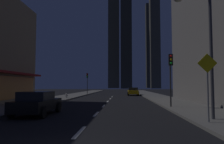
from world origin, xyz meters
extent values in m
cube|color=black|center=(0.00, 32.00, -0.05)|extent=(78.00, 136.00, 0.10)
cube|color=#605E59|center=(7.00, 32.00, 0.07)|extent=(4.00, 76.00, 0.15)
cube|color=#605E59|center=(-7.00, 32.00, 0.07)|extent=(4.00, 76.00, 0.15)
cube|color=silver|center=(0.00, 3.20, 0.01)|extent=(0.16, 2.20, 0.01)
cube|color=silver|center=(0.00, 8.40, 0.01)|extent=(0.16, 2.20, 0.01)
cube|color=silver|center=(0.00, 13.60, 0.01)|extent=(0.16, 2.20, 0.01)
cube|color=silver|center=(0.00, 18.80, 0.01)|extent=(0.16, 2.20, 0.01)
cube|color=silver|center=(0.00, 24.00, 0.01)|extent=(0.16, 2.20, 0.01)
cube|color=silver|center=(0.00, 29.20, 0.01)|extent=(0.16, 2.20, 0.01)
cube|color=#464234|center=(-4.22, 139.28, 30.70)|extent=(7.52, 6.92, 61.40)
cube|color=#312E24|center=(4.00, 121.18, 35.69)|extent=(6.63, 7.78, 71.38)
cube|color=#4B4738|center=(22.43, 128.93, 31.39)|extent=(6.06, 6.87, 62.78)
cube|color=#3D3A2E|center=(22.95, 159.26, 32.98)|extent=(5.48, 6.51, 65.95)
cube|color=black|center=(-3.60, 7.85, 0.61)|extent=(1.80, 4.20, 0.65)
cube|color=black|center=(-3.60, 7.65, 1.17)|extent=(1.64, 2.00, 0.55)
cylinder|color=black|center=(-4.48, 9.25, 0.34)|extent=(0.22, 0.68, 0.68)
cylinder|color=black|center=(-2.72, 9.25, 0.34)|extent=(0.22, 0.68, 0.68)
cylinder|color=black|center=(-4.48, 6.45, 0.34)|extent=(0.22, 0.68, 0.68)
cylinder|color=black|center=(-2.72, 6.45, 0.34)|extent=(0.22, 0.68, 0.68)
sphere|color=white|center=(-4.15, 9.90, 0.67)|extent=(0.18, 0.18, 0.18)
sphere|color=white|center=(-3.05, 9.90, 0.67)|extent=(0.18, 0.18, 0.18)
cube|color=gold|center=(3.60, 33.68, 0.61)|extent=(1.80, 4.20, 0.65)
cube|color=black|center=(3.60, 33.48, 1.17)|extent=(1.64, 2.00, 0.55)
cylinder|color=black|center=(2.72, 35.08, 0.34)|extent=(0.22, 0.68, 0.68)
cylinder|color=black|center=(4.48, 35.08, 0.34)|extent=(0.22, 0.68, 0.68)
cylinder|color=black|center=(2.72, 32.28, 0.34)|extent=(0.22, 0.68, 0.68)
cylinder|color=black|center=(4.48, 32.28, 0.34)|extent=(0.22, 0.68, 0.68)
sphere|color=white|center=(3.05, 35.73, 0.67)|extent=(0.18, 0.18, 0.18)
sphere|color=white|center=(4.15, 35.73, 0.67)|extent=(0.18, 0.18, 0.18)
cylinder|color=#B2B2B2|center=(-5.90, 23.17, 0.43)|extent=(0.22, 0.22, 0.55)
sphere|color=#B2B2B2|center=(-5.90, 23.17, 0.70)|extent=(0.21, 0.21, 0.21)
cylinder|color=#B2B2B2|center=(-5.90, 23.17, 0.18)|extent=(0.30, 0.30, 0.06)
cylinder|color=#B2B2B2|center=(-6.06, 23.17, 0.45)|extent=(0.10, 0.10, 0.10)
cylinder|color=#B2B2B2|center=(-5.74, 23.17, 0.45)|extent=(0.10, 0.10, 0.10)
cylinder|color=#2D2D2D|center=(5.50, 11.92, 2.25)|extent=(0.12, 0.12, 4.20)
cube|color=black|center=(5.50, 11.72, 3.85)|extent=(0.32, 0.24, 0.90)
sphere|color=red|center=(5.50, 11.59, 4.13)|extent=(0.18, 0.18, 0.18)
sphere|color=#F2B20C|center=(5.50, 11.59, 3.85)|extent=(0.18, 0.18, 0.18)
sphere|color=#19D833|center=(5.50, 11.59, 3.57)|extent=(0.18, 0.18, 0.18)
cylinder|color=#2D2D2D|center=(-5.50, 37.72, 2.25)|extent=(0.12, 0.12, 4.20)
cube|color=black|center=(-5.50, 37.52, 3.85)|extent=(0.32, 0.24, 0.90)
sphere|color=red|center=(-5.50, 37.39, 4.13)|extent=(0.18, 0.18, 0.18)
sphere|color=#F2B20C|center=(-5.50, 37.39, 3.85)|extent=(0.18, 0.18, 0.18)
sphere|color=#19D833|center=(-5.50, 37.39, 3.57)|extent=(0.18, 0.18, 0.18)
cylinder|color=#38383D|center=(6.20, 5.79, 3.40)|extent=(0.16, 0.16, 6.50)
cylinder|color=slate|center=(5.60, 4.85, 1.35)|extent=(0.08, 0.08, 2.40)
cube|color=yellow|center=(5.60, 4.82, 2.85)|extent=(0.91, 0.03, 0.91)
camera|label=1|loc=(1.68, -5.07, 1.82)|focal=33.78mm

